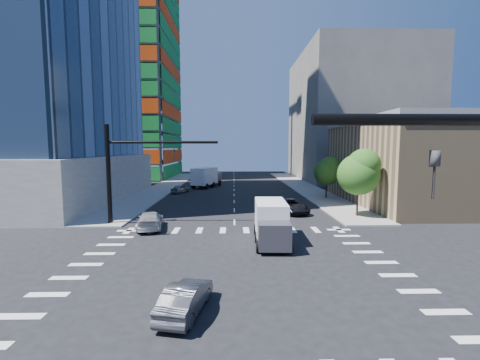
{
  "coord_description": "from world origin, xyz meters",
  "views": [
    {
      "loc": [
        -0.07,
        -17.92,
        6.98
      ],
      "look_at": [
        0.45,
        8.0,
        4.43
      ],
      "focal_mm": 24.0,
      "sensor_mm": 36.0,
      "label": 1
    }
  ],
  "objects": [
    {
      "name": "ground",
      "position": [
        0.0,
        0.0,
        0.0
      ],
      "size": [
        160.0,
        160.0,
        0.0
      ],
      "primitive_type": "plane",
      "color": "black",
      "rests_on": "ground"
    },
    {
      "name": "road_markings",
      "position": [
        0.0,
        0.0,
        0.01
      ],
      "size": [
        20.0,
        20.0,
        0.01
      ],
      "primitive_type": "cube",
      "color": "silver",
      "rests_on": "ground"
    },
    {
      "name": "sidewalk_ne",
      "position": [
        12.5,
        40.0,
        0.07
      ],
      "size": [
        5.0,
        60.0,
        0.15
      ],
      "primitive_type": "cube",
      "color": "#97948F",
      "rests_on": "ground"
    },
    {
      "name": "sidewalk_nw",
      "position": [
        -12.5,
        40.0,
        0.07
      ],
      "size": [
        5.0,
        60.0,
        0.15
      ],
      "primitive_type": "cube",
      "color": "#97948F",
      "rests_on": "ground"
    },
    {
      "name": "construction_building",
      "position": [
        -27.41,
        61.93,
        24.61
      ],
      "size": [
        25.16,
        34.5,
        70.6
      ],
      "color": "slate",
      "rests_on": "ground"
    },
    {
      "name": "commercial_building",
      "position": [
        25.0,
        22.0,
        5.31
      ],
      "size": [
        20.5,
        22.5,
        10.6
      ],
      "color": "#A2865E",
      "rests_on": "ground"
    },
    {
      "name": "bg_building_ne",
      "position": [
        27.0,
        55.0,
        14.0
      ],
      "size": [
        24.0,
        30.0,
        28.0
      ],
      "primitive_type": "cube",
      "color": "#5E5954",
      "rests_on": "ground"
    },
    {
      "name": "signal_mast_nw",
      "position": [
        -10.0,
        11.5,
        5.49
      ],
      "size": [
        10.2,
        0.4,
        9.0
      ],
      "color": "black",
      "rests_on": "sidewalk_nw"
    },
    {
      "name": "tree_south",
      "position": [
        12.63,
        13.9,
        4.69
      ],
      "size": [
        4.16,
        4.16,
        6.82
      ],
      "color": "#382316",
      "rests_on": "sidewalk_ne"
    },
    {
      "name": "tree_north",
      "position": [
        12.93,
        25.9,
        3.99
      ],
      "size": [
        3.54,
        3.52,
        5.78
      ],
      "color": "#382316",
      "rests_on": "sidewalk_ne"
    },
    {
      "name": "car_nb_far",
      "position": [
        6.18,
        16.41,
        0.76
      ],
      "size": [
        3.84,
        5.92,
        1.52
      ],
      "primitive_type": "imported",
      "rotation": [
        0.0,
        0.0,
        0.26
      ],
      "color": "black",
      "rests_on": "ground"
    },
    {
      "name": "car_sb_near",
      "position": [
        -7.4,
        9.82,
        0.74
      ],
      "size": [
        2.94,
        5.38,
        1.48
      ],
      "primitive_type": "imported",
      "rotation": [
        0.0,
        0.0,
        3.32
      ],
      "color": "silver",
      "rests_on": "ground"
    },
    {
      "name": "car_sb_mid",
      "position": [
        -8.5,
        32.42,
        0.65
      ],
      "size": [
        2.78,
        4.09,
        1.29
      ],
      "primitive_type": "imported",
      "rotation": [
        0.0,
        0.0,
        2.78
      ],
      "color": "gray",
      "rests_on": "ground"
    },
    {
      "name": "car_sb_cross",
      "position": [
        -2.12,
        -4.79,
        0.65
      ],
      "size": [
        2.11,
        4.12,
        1.29
      ],
      "primitive_type": "imported",
      "rotation": [
        0.0,
        0.0,
        2.94
      ],
      "color": "#4F4F54",
      "rests_on": "ground"
    },
    {
      "name": "box_truck_near",
      "position": [
        2.72,
        5.13,
        1.32
      ],
      "size": [
        2.62,
        5.78,
        2.99
      ],
      "rotation": [
        0.0,
        0.0,
        -0.03
      ],
      "color": "black",
      "rests_on": "ground"
    },
    {
      "name": "box_truck_far",
      "position": [
        -4.86,
        40.06,
        1.58
      ],
      "size": [
        5.16,
        7.4,
        3.57
      ],
      "rotation": [
        0.0,
        0.0,
        2.77
      ],
      "color": "black",
      "rests_on": "ground"
    }
  ]
}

